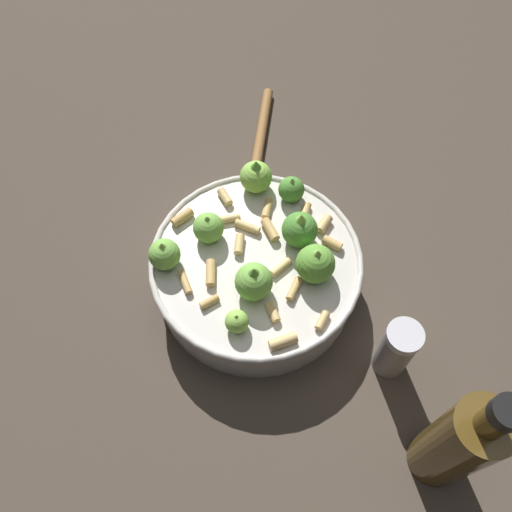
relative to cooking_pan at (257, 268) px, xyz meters
name	(u,v)px	position (x,y,z in m)	size (l,w,h in m)	color
ground_plane	(256,284)	(0.00, 0.00, -0.04)	(2.40, 2.40, 0.00)	#42382D
cooking_pan	(257,268)	(0.00, 0.00, 0.00)	(0.27, 0.27, 0.12)	beige
pepper_shaker	(396,349)	(0.20, 0.03, 0.01)	(0.04, 0.04, 0.10)	gray
olive_oil_bottle	(459,443)	(0.30, -0.03, 0.05)	(0.06, 0.06, 0.23)	#4C3814
wooden_spoon	(259,146)	(-0.16, 0.18, -0.04)	(0.14, 0.18, 0.02)	olive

